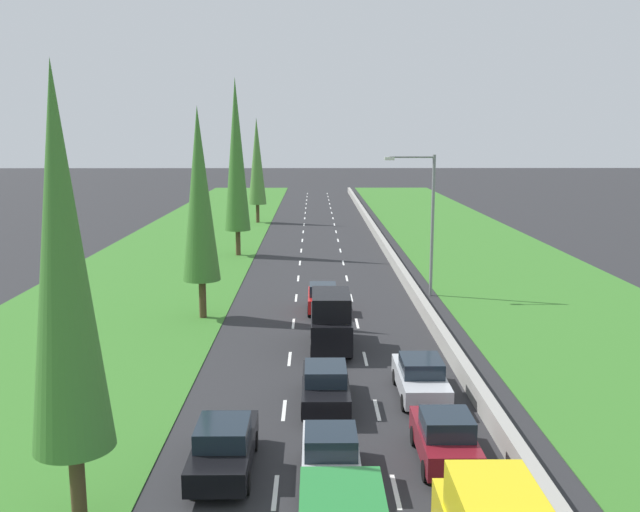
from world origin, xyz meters
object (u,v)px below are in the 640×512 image
Objects in this scene: red_hatchback_centre_lane at (323,298)px; poplar_tree_third at (236,155)px; silver_sedan_right_lane at (421,377)px; poplar_tree_second at (199,195)px; maroon_hatchback_right_lane at (445,438)px; black_sedan_left_lane at (224,447)px; black_sedan_centre_lane at (325,385)px; street_light_mast at (427,215)px; black_van_centre_lane at (331,321)px; silver_hatchback_centre_lane at (331,456)px; poplar_tree_fourth at (257,162)px; poplar_tree_nearest at (63,263)px.

poplar_tree_third is (-6.99, 19.04, 7.68)m from red_hatchback_centre_lane.
silver_sedan_right_lane is 0.38× the size of poplar_tree_second.
maroon_hatchback_right_lane reaches higher than black_sedan_left_lane.
black_sedan_centre_lane is 0.50× the size of street_light_mast.
black_van_centre_lane is 7.13m from silver_sedan_right_lane.
poplar_tree_third is at bearing 101.79° from black_sedan_centre_lane.
black_van_centre_lane reaches higher than silver_hatchback_centre_lane.
street_light_mast is (2.97, 17.30, 4.42)m from silver_sedan_right_lane.
poplar_tree_fourth is at bearing 99.76° from red_hatchback_centre_lane.
poplar_tree_third reaches higher than poplar_tree_nearest.
black_sedan_left_lane is 7.71m from poplar_tree_nearest.
red_hatchback_centre_lane is at bearing -80.24° from poplar_tree_fourth.
silver_sedan_right_lane is 0.37× the size of poplar_tree_nearest.
black_sedan_centre_lane is 14.10m from red_hatchback_centre_lane.
red_hatchback_centre_lane is at bearing 80.36° from black_sedan_left_lane.
poplar_tree_nearest is 41.22m from poplar_tree_third.
poplar_tree_second is (-6.76, 18.67, 6.11)m from silver_hatchback_centre_lane.
poplar_tree_second is (-10.47, 11.99, 6.13)m from silver_sedan_right_lane.
silver_hatchback_centre_lane is at bearing -162.16° from maroon_hatchback_right_lane.
poplar_tree_third is at bearing -89.72° from poplar_tree_fourth.
poplar_tree_third reaches higher than silver_sedan_right_lane.
silver_hatchback_centre_lane is 0.32× the size of poplar_tree_nearest.
maroon_hatchback_right_lane is at bearing 17.84° from silver_hatchback_centre_lane.
poplar_tree_second is (-0.04, 20.87, -0.13)m from poplar_tree_nearest.
black_sedan_left_lane is at bearing -106.28° from black_van_centre_lane.
maroon_hatchback_right_lane is 0.80× the size of black_van_centre_lane.
silver_sedan_right_lane is at bearing 60.99° from silver_hatchback_centre_lane.
black_van_centre_lane is at bearing 65.01° from poplar_tree_nearest.
poplar_tree_fourth is (-7.08, 61.19, 6.31)m from silver_hatchback_centre_lane.
maroon_hatchback_right_lane is at bearing -90.86° from silver_sedan_right_lane.
poplar_tree_fourth is at bearing 90.42° from poplar_tree_second.
black_sedan_centre_lane is at bearing -90.29° from red_hatchback_centre_lane.
street_light_mast is at bearing 80.26° from silver_sedan_right_lane.
black_van_centre_lane is 1.26× the size of red_hatchback_centre_lane.
black_sedan_centre_lane is at bearing 128.14° from maroon_hatchback_right_lane.
poplar_tree_nearest reaches higher than poplar_tree_second.
red_hatchback_centre_lane is 0.32× the size of poplar_tree_fourth.
poplar_tree_fourth is 39.71m from street_light_mast.
silver_hatchback_centre_lane is at bearing -89.50° from black_sedan_centre_lane.
street_light_mast is at bearing 82.38° from maroon_hatchback_right_lane.
street_light_mast is at bearing -69.71° from poplar_tree_fourth.
maroon_hatchback_right_lane is 5.52m from silver_sedan_right_lane.
poplar_tree_nearest reaches higher than street_light_mast.
silver_hatchback_centre_lane is at bearing -83.40° from poplar_tree_fourth.
poplar_tree_nearest is at bearing -114.99° from black_van_centre_lane.
poplar_tree_third is at bearing 110.15° from red_hatchback_centre_lane.
poplar_tree_second reaches higher than black_van_centre_lane.
black_van_centre_lane is 10.68m from poplar_tree_second.
poplar_tree_nearest is at bearing -117.10° from street_light_mast.
silver_hatchback_centre_lane is at bearing -119.01° from silver_sedan_right_lane.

